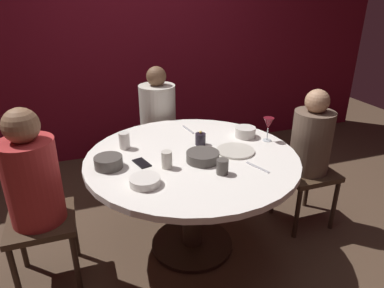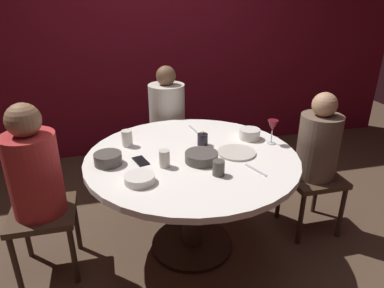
% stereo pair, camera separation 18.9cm
% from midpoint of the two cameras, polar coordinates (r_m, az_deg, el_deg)
% --- Properties ---
extents(ground_plane, '(8.00, 8.00, 0.00)m').
position_cam_midpoint_polar(ground_plane, '(2.72, 2.07, -16.27)').
color(ground_plane, '#4C3828').
extents(back_wall, '(6.00, 0.10, 2.60)m').
position_cam_midpoint_polar(back_wall, '(3.92, -5.40, 17.11)').
color(back_wall, maroon).
rests_on(back_wall, ground).
extents(dining_table, '(1.41, 1.41, 0.75)m').
position_cam_midpoint_polar(dining_table, '(2.38, 2.28, -4.98)').
color(dining_table, white).
rests_on(dining_table, ground).
extents(seated_diner_left, '(0.40, 0.40, 1.18)m').
position_cam_midpoint_polar(seated_diner_left, '(2.28, -22.33, -4.79)').
color(seated_diner_left, '#3F2D1E').
rests_on(seated_diner_left, ground).
extents(seated_diner_back, '(0.40, 0.40, 1.16)m').
position_cam_midpoint_polar(seated_diner_back, '(3.17, -2.41, 4.77)').
color(seated_diner_back, '#3F2D1E').
rests_on(seated_diner_back, ground).
extents(seated_diner_right, '(0.40, 0.40, 1.12)m').
position_cam_midpoint_polar(seated_diner_right, '(2.74, 21.83, -0.78)').
color(seated_diner_right, '#3F2D1E').
rests_on(seated_diner_right, ground).
extents(candle_holder, '(0.07, 0.07, 0.11)m').
position_cam_midpoint_polar(candle_holder, '(2.45, 3.96, 0.73)').
color(candle_holder, black).
rests_on(candle_holder, dining_table).
extents(wine_glass, '(0.08, 0.08, 0.18)m').
position_cam_midpoint_polar(wine_glass, '(2.52, 15.21, 2.74)').
color(wine_glass, silver).
rests_on(wine_glass, dining_table).
extents(dinner_plate, '(0.26, 0.26, 0.01)m').
position_cam_midpoint_polar(dinner_plate, '(2.36, 9.59, -1.44)').
color(dinner_plate, beige).
rests_on(dinner_plate, dining_table).
extents(cell_phone, '(0.11, 0.15, 0.01)m').
position_cam_midpoint_polar(cell_phone, '(2.23, -6.04, -2.83)').
color(cell_phone, black).
rests_on(cell_phone, dining_table).
extents(bowl_serving_large, '(0.18, 0.18, 0.05)m').
position_cam_midpoint_polar(bowl_serving_large, '(1.99, -5.94, -5.78)').
color(bowl_serving_large, silver).
rests_on(bowl_serving_large, dining_table).
extents(bowl_salad_center, '(0.15, 0.15, 0.07)m').
position_cam_midpoint_polar(bowl_salad_center, '(2.60, 11.51, 1.60)').
color(bowl_salad_center, silver).
rests_on(bowl_salad_center, dining_table).
extents(bowl_small_white, '(0.21, 0.21, 0.06)m').
position_cam_midpoint_polar(bowl_small_white, '(2.21, 4.01, -2.20)').
color(bowl_small_white, '#4C4742').
rests_on(bowl_small_white, dining_table).
extents(bowl_sauce_side, '(0.17, 0.17, 0.07)m').
position_cam_midpoint_polar(bowl_sauce_side, '(2.21, -11.30, -2.46)').
color(bowl_sauce_side, '#4C4742').
rests_on(bowl_sauce_side, dining_table).
extents(cup_near_candle, '(0.07, 0.07, 0.09)m').
position_cam_midpoint_polar(cup_near_candle, '(2.06, 7.01, -3.97)').
color(cup_near_candle, '#4C4742').
rests_on(cup_near_candle, dining_table).
extents(cup_by_left_diner, '(0.07, 0.07, 0.11)m').
position_cam_midpoint_polar(cup_by_left_diner, '(2.45, -8.46, 0.91)').
color(cup_by_left_diner, silver).
rests_on(cup_by_left_diner, dining_table).
extents(cup_by_right_diner, '(0.07, 0.07, 0.11)m').
position_cam_midpoint_polar(cup_by_right_diner, '(2.14, -2.04, -2.46)').
color(cup_by_right_diner, beige).
rests_on(cup_by_right_diner, dining_table).
extents(fork_near_plate, '(0.08, 0.17, 0.01)m').
position_cam_midpoint_polar(fork_near_plate, '(2.17, 12.90, -4.25)').
color(fork_near_plate, '#B7B7BC').
rests_on(fork_near_plate, dining_table).
extents(knife_near_plate, '(0.04, 0.18, 0.01)m').
position_cam_midpoint_polar(knife_near_plate, '(2.73, 2.20, 2.39)').
color(knife_near_plate, '#B7B7BC').
rests_on(knife_near_plate, dining_table).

